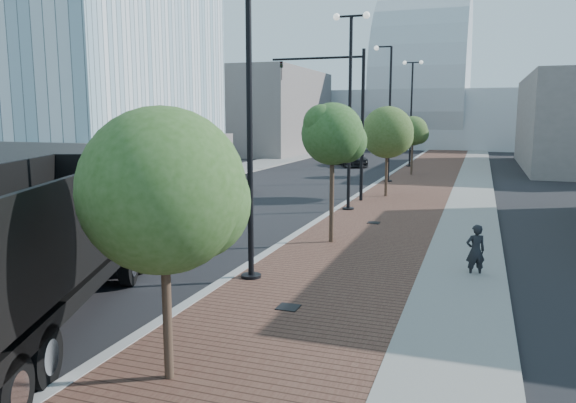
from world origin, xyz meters
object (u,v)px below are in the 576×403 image
(dump_truck, at_px, (92,229))
(pedestrian, at_px, (475,251))
(dark_car_mid, at_px, (219,182))
(white_sedan, at_px, (43,269))

(dump_truck, distance_m, pedestrian, 10.86)
(pedestrian, bearing_deg, dark_car_mid, -64.18)
(white_sedan, distance_m, dark_car_mid, 18.76)
(dump_truck, height_order, dark_car_mid, dump_truck)
(dark_car_mid, distance_m, pedestrian, 19.37)
(dark_car_mid, bearing_deg, pedestrian, -40.52)
(dump_truck, relative_size, dark_car_mid, 2.67)
(dump_truck, height_order, white_sedan, dump_truck)
(pedestrian, bearing_deg, white_sedan, 5.02)
(dump_truck, distance_m, white_sedan, 1.80)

